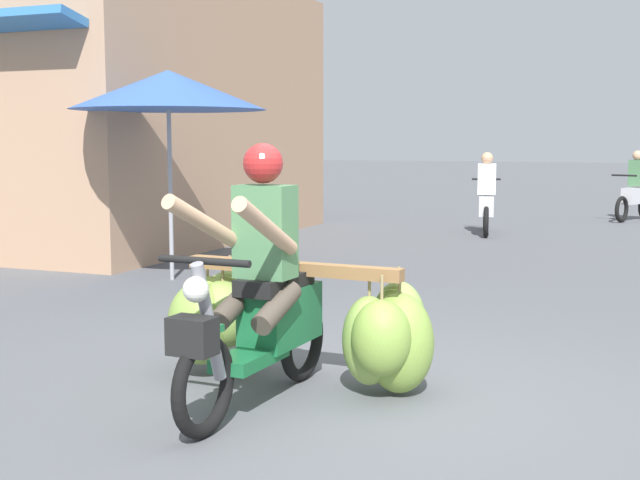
# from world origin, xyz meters

# --- Properties ---
(ground_plane) EXTENTS (120.00, 120.00, 0.00)m
(ground_plane) POSITION_xyz_m (0.00, 0.00, 0.00)
(ground_plane) COLOR #56595E
(motorbike_main_loaded) EXTENTS (1.88, 1.88, 1.58)m
(motorbike_main_loaded) POSITION_xyz_m (-0.72, 0.11, 0.47)
(motorbike_main_loaded) COLOR black
(motorbike_main_loaded) RESTS_ON ground
(motorbike_distant_ahead_left) EXTENTS (0.57, 1.60, 1.40)m
(motorbike_distant_ahead_left) POSITION_xyz_m (-1.20, 9.56, 0.57)
(motorbike_distant_ahead_left) COLOR black
(motorbike_distant_ahead_left) RESTS_ON ground
(motorbike_distant_ahead_right) EXTENTS (0.75, 1.54, 1.40)m
(motorbike_distant_ahead_right) POSITION_xyz_m (1.09, 13.24, 0.57)
(motorbike_distant_ahead_right) COLOR black
(motorbike_distant_ahead_right) RESTS_ON ground
(shopfront_building) EXTENTS (4.12, 7.35, 4.16)m
(shopfront_building) POSITION_xyz_m (-6.56, 6.94, 2.08)
(shopfront_building) COLOR tan
(shopfront_building) RESTS_ON ground
(market_umbrella_near_shop) EXTENTS (2.21, 2.21, 2.38)m
(market_umbrella_near_shop) POSITION_xyz_m (-3.66, 3.52, 2.16)
(market_umbrella_near_shop) COLOR #99999E
(market_umbrella_near_shop) RESTS_ON ground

